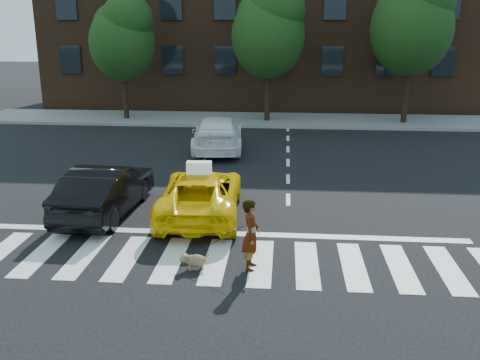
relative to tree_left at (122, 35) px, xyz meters
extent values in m
plane|color=black|center=(6.97, -17.00, -4.44)|extent=(120.00, 120.00, 0.00)
cube|color=silver|center=(6.97, -17.00, -4.43)|extent=(13.00, 2.40, 0.01)
cube|color=silver|center=(6.97, -15.40, -4.43)|extent=(12.00, 0.30, 0.01)
cube|color=slate|center=(6.97, 0.50, -4.37)|extent=(30.00, 4.00, 0.15)
cube|color=#4C2D1B|center=(6.97, 8.00, 1.56)|extent=(26.00, 10.00, 12.00)
cylinder|color=black|center=(-0.03, 0.00, -2.82)|extent=(0.28, 0.28, 3.25)
ellipsoid|color=#19390F|center=(-0.03, 0.00, -0.41)|extent=(3.38, 3.38, 3.89)
sphere|color=#19390F|center=(0.37, -0.20, 0.76)|extent=(2.60, 2.60, 2.60)
sphere|color=#19390F|center=(-0.38, 0.25, 0.43)|extent=(2.34, 2.34, 2.34)
cylinder|color=black|center=(7.47, 0.00, -2.67)|extent=(0.28, 0.28, 3.55)
ellipsoid|color=#19390F|center=(7.47, 0.00, -0.04)|extent=(3.69, 3.69, 4.25)
sphere|color=#19390F|center=(7.87, -0.20, 1.24)|extent=(2.84, 2.84, 2.84)
sphere|color=#19390F|center=(7.12, 0.25, 0.88)|extent=(2.56, 2.56, 2.56)
cylinder|color=black|center=(14.47, 0.00, -2.52)|extent=(0.28, 0.28, 3.85)
ellipsoid|color=#19390F|center=(14.47, 0.00, 0.33)|extent=(4.00, 4.00, 4.60)
sphere|color=#19390F|center=(14.12, 0.25, 1.33)|extent=(2.77, 2.77, 2.77)
imported|color=yellow|center=(6.20, -14.13, -3.82)|extent=(2.30, 4.57, 1.24)
imported|color=black|center=(3.58, -14.21, -3.75)|extent=(1.69, 4.27, 1.38)
imported|color=white|center=(5.68, -6.40, -3.74)|extent=(2.39, 4.98, 1.40)
imported|color=#999999|center=(7.76, -17.30, -3.67)|extent=(0.41, 0.59, 1.54)
ellipsoid|color=#94764B|center=(6.59, -17.44, -4.24)|extent=(0.51, 0.34, 0.26)
sphere|color=#94764B|center=(6.37, -17.48, -4.17)|extent=(0.23, 0.23, 0.19)
sphere|color=#94764B|center=(6.29, -17.50, -4.20)|extent=(0.11, 0.11, 0.09)
cylinder|color=#94764B|center=(6.82, -17.39, -4.17)|extent=(0.14, 0.07, 0.11)
sphere|color=#94764B|center=(6.36, -17.42, -4.11)|extent=(0.08, 0.08, 0.07)
sphere|color=#94764B|center=(6.39, -17.54, -4.11)|extent=(0.08, 0.08, 0.07)
cylinder|color=#94764B|center=(6.47, -17.52, -4.38)|extent=(0.06, 0.06, 0.13)
cylinder|color=#94764B|center=(6.45, -17.41, -4.38)|extent=(0.06, 0.06, 0.13)
cylinder|color=#94764B|center=(6.74, -17.46, -4.38)|extent=(0.06, 0.06, 0.13)
cylinder|color=#94764B|center=(6.72, -17.35, -4.38)|extent=(0.06, 0.06, 0.13)
cube|color=white|center=(6.20, -14.33, -3.04)|extent=(0.66, 0.32, 0.32)
camera|label=1|loc=(8.42, -27.72, 0.63)|focal=40.00mm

